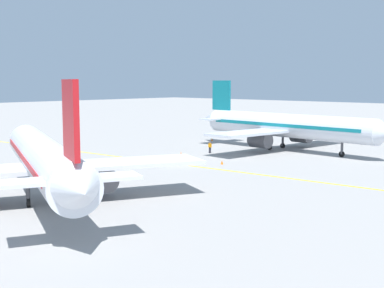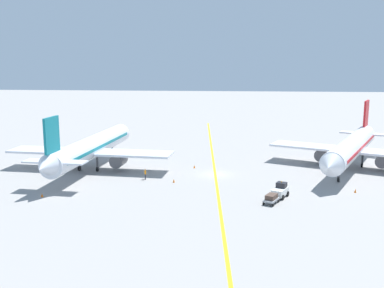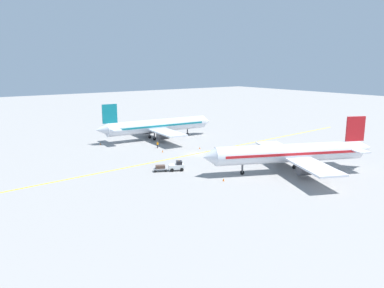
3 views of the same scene
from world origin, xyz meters
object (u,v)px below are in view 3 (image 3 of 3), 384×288
at_px(ground_crew_worker, 158,145).
at_px(traffic_cone_near_nose, 163,151).
at_px(baggage_cart_trailing, 160,168).
at_px(traffic_cone_mid_apron, 200,148).
at_px(traffic_cone_by_wingtip, 223,180).
at_px(traffic_cone_far_edge, 100,144).
at_px(baggage_tug_white, 177,166).
at_px(airplane_at_gate, 157,126).
at_px(airplane_adjacent_stand, 292,153).

distance_m(ground_crew_worker, traffic_cone_near_nose, 4.89).
bearing_deg(baggage_cart_trailing, traffic_cone_mid_apron, 121.88).
height_order(traffic_cone_by_wingtip, traffic_cone_far_edge, same).
bearing_deg(ground_crew_worker, traffic_cone_mid_apron, 49.28).
height_order(baggage_tug_white, traffic_cone_mid_apron, baggage_tug_white).
xyz_separation_m(ground_crew_worker, traffic_cone_far_edge, (-12.25, -10.20, -0.63)).
bearing_deg(traffic_cone_near_nose, airplane_at_gate, 153.78).
bearing_deg(traffic_cone_mid_apron, traffic_cone_by_wingtip, -27.92).
relative_size(traffic_cone_mid_apron, traffic_cone_far_edge, 1.00).
distance_m(airplane_adjacent_stand, ground_crew_worker, 35.39).
bearing_deg(traffic_cone_near_nose, traffic_cone_by_wingtip, -6.70).
bearing_deg(baggage_cart_trailing, traffic_cone_by_wingtip, 26.14).
height_order(baggage_cart_trailing, traffic_cone_mid_apron, baggage_cart_trailing).
distance_m(ground_crew_worker, traffic_cone_far_edge, 15.95).
height_order(baggage_tug_white, baggage_cart_trailing, baggage_tug_white).
xyz_separation_m(baggage_cart_trailing, traffic_cone_mid_apron, (-11.51, 18.51, -0.49)).
bearing_deg(baggage_cart_trailing, traffic_cone_near_nose, 146.90).
bearing_deg(traffic_cone_far_edge, airplane_at_gate, 83.43).
relative_size(baggage_tug_white, traffic_cone_mid_apron, 6.10).
bearing_deg(traffic_cone_mid_apron, traffic_cone_near_nose, -103.78).
height_order(airplane_at_gate, traffic_cone_mid_apron, airplane_at_gate).
bearing_deg(baggage_tug_white, ground_crew_worker, 159.51).
relative_size(airplane_at_gate, airplane_adjacent_stand, 1.06).
xyz_separation_m(airplane_adjacent_stand, traffic_cone_by_wingtip, (-3.09, -14.77, -3.43)).
xyz_separation_m(baggage_tug_white, baggage_cart_trailing, (-1.44, -2.97, -0.14)).
distance_m(airplane_adjacent_stand, traffic_cone_by_wingtip, 15.48).
bearing_deg(traffic_cone_far_edge, airplane_adjacent_stand, 24.06).
height_order(airplane_at_gate, ground_crew_worker, airplane_at_gate).
height_order(airplane_at_gate, baggage_cart_trailing, airplane_at_gate).
bearing_deg(traffic_cone_near_nose, traffic_cone_mid_apron, 76.22).
bearing_deg(traffic_cone_mid_apron, baggage_cart_trailing, -58.12).
bearing_deg(traffic_cone_far_edge, traffic_cone_by_wingtip, 7.64).
height_order(baggage_cart_trailing, ground_crew_worker, ground_crew_worker).
bearing_deg(traffic_cone_by_wingtip, baggage_tug_white, -164.38).
bearing_deg(traffic_cone_far_edge, traffic_cone_mid_apron, 43.60).
bearing_deg(airplane_at_gate, baggage_cart_trailing, -29.64).
height_order(baggage_tug_white, traffic_cone_near_nose, baggage_tug_white).
xyz_separation_m(airplane_at_gate, ground_crew_worker, (10.38, -6.01, -2.80)).
height_order(airplane_adjacent_stand, traffic_cone_by_wingtip, airplane_adjacent_stand).
height_order(airplane_at_gate, traffic_cone_far_edge, airplane_at_gate).
xyz_separation_m(baggage_tug_white, traffic_cone_near_nose, (-15.28, 6.05, -0.63)).
relative_size(airplane_at_gate, ground_crew_worker, 21.16).
bearing_deg(traffic_cone_near_nose, airplane_adjacent_stand, 21.94).
bearing_deg(ground_crew_worker, baggage_tug_white, -20.49).
bearing_deg(traffic_cone_by_wingtip, traffic_cone_near_nose, 173.30).
bearing_deg(traffic_cone_far_edge, traffic_cone_near_nose, 27.55).
distance_m(traffic_cone_near_nose, traffic_cone_far_edge, 19.05).
relative_size(traffic_cone_near_nose, traffic_cone_by_wingtip, 1.00).
bearing_deg(traffic_cone_mid_apron, airplane_at_gate, -173.14).
distance_m(airplane_at_gate, traffic_cone_by_wingtip, 42.48).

